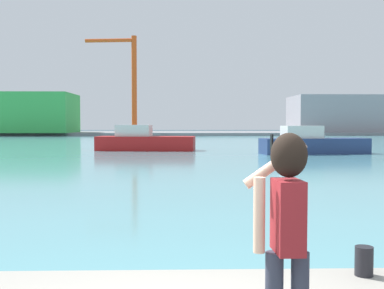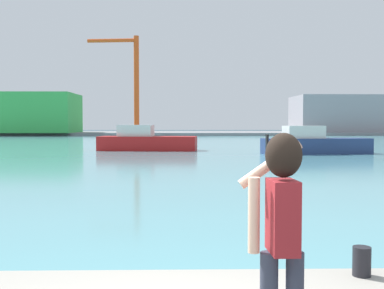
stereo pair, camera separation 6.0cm
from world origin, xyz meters
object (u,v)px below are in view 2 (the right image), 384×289
at_px(warehouse_right, 335,114).
at_px(port_crane, 132,76).
at_px(person_photographer, 281,221).
at_px(harbor_bollard, 362,261).
at_px(boat_moored, 146,141).
at_px(boat_moored_2, 314,144).
at_px(warehouse_left, 30,113).

distance_m(warehouse_right, port_crane, 42.04).
bearing_deg(warehouse_right, port_crane, -173.05).
distance_m(person_photographer, warehouse_right, 96.00).
bearing_deg(harbor_bollard, person_photographer, -126.14).
distance_m(person_photographer, boat_moored, 35.79).
bearing_deg(boat_moored, warehouse_right, 64.19).
height_order(boat_moored_2, warehouse_left, warehouse_left).
height_order(warehouse_right, port_crane, port_crane).
xyz_separation_m(person_photographer, boat_moored_2, (9.11, 30.89, -0.76)).
bearing_deg(warehouse_right, harbor_bollard, -108.19).
xyz_separation_m(person_photographer, warehouse_left, (-30.18, 86.68, 2.75)).
bearing_deg(warehouse_left, person_photographer, -70.80).
relative_size(warehouse_left, port_crane, 0.95).
relative_size(harbor_bollard, boat_moored_2, 0.04).
relative_size(warehouse_right, port_crane, 0.90).
xyz_separation_m(boat_moored_2, warehouse_right, (21.53, 60.04, 3.44)).
height_order(harbor_bollard, boat_moored_2, boat_moored_2).
bearing_deg(boat_moored, boat_moored_2, -13.78).
xyz_separation_m(boat_moored, port_crane, (-6.63, 50.35, 10.66)).
distance_m(boat_moored, boat_moored_2, 13.77).
relative_size(boat_moored, warehouse_right, 0.51).
height_order(boat_moored_2, warehouse_right, warehouse_right).
height_order(warehouse_left, port_crane, port_crane).
xyz_separation_m(person_photographer, harbor_bollard, (1.37, 1.88, -0.89)).
bearing_deg(harbor_bollard, port_crane, 98.02).
bearing_deg(person_photographer, boat_moored, 4.34).
distance_m(harbor_bollard, boat_moored_2, 30.03).
distance_m(harbor_bollard, warehouse_left, 90.55).
bearing_deg(warehouse_left, boat_moored, -62.73).
relative_size(warehouse_left, warehouse_right, 1.06).
distance_m(boat_moored_2, warehouse_right, 63.88).
relative_size(boat_moored_2, warehouse_left, 0.47).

